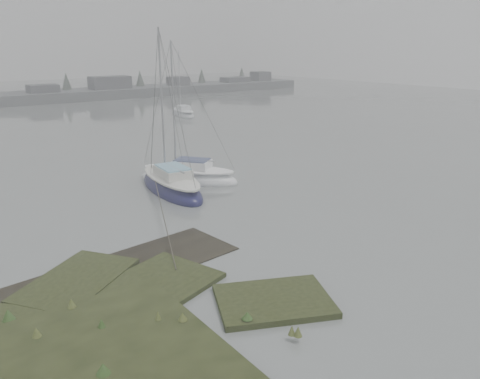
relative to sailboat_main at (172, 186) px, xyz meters
name	(u,v)px	position (x,y,z in m)	size (l,w,h in m)	color
ground	(22,146)	(-3.76, 18.01, -0.29)	(160.00, 160.00, 0.00)	slate
far_shoreline	(148,90)	(23.08, 49.91, 0.56)	(60.00, 8.00, 4.15)	#4C4F51
sailboat_main	(172,186)	(0.00, 0.00, 0.00)	(2.85, 6.82, 9.36)	#12113B
sailboat_white	(189,177)	(1.79, 1.16, -0.02)	(5.29, 6.13, 8.67)	white
sailboat_far_b	(183,114)	(15.33, 25.22, -0.05)	(2.78, 5.80, 7.85)	#A6A9B0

